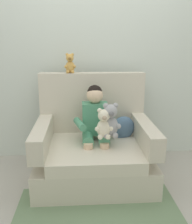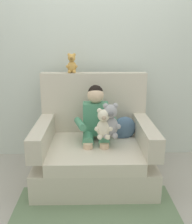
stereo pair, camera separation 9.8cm
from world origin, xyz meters
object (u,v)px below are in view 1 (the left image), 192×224
at_px(plush_cream, 104,124).
at_px(throw_pillow, 123,128).
at_px(armchair, 94,148).
at_px(seated_child, 95,122).
at_px(plush_grey, 110,121).
at_px(plush_honey_on_backrest, 70,64).

relative_size(plush_cream, throw_pillow, 1.14).
distance_m(armchair, plush_cream, 0.38).
height_order(armchair, seated_child, armchair).
height_order(armchair, plush_cream, armchair).
bearing_deg(plush_grey, plush_cream, -150.95).
relative_size(plush_grey, throw_pillow, 1.31).
xyz_separation_m(plush_cream, throw_pillow, (0.24, 0.29, -0.15)).
height_order(plush_cream, plush_honey_on_backrest, plush_honey_on_backrest).
relative_size(seated_child, plush_honey_on_backrest, 3.86).
distance_m(plush_grey, plush_honey_on_backrest, 0.80).
relative_size(seated_child, plush_cream, 2.77).
height_order(seated_child, plush_grey, seated_child).
height_order(seated_child, plush_cream, seated_child).
xyz_separation_m(armchair, plush_grey, (0.15, -0.15, 0.34)).
xyz_separation_m(armchair, throw_pillow, (0.33, 0.11, 0.18)).
distance_m(armchair, plush_honey_on_backrest, 0.94).
distance_m(plush_cream, throw_pillow, 0.41).
bearing_deg(throw_pillow, plush_cream, -129.22).
xyz_separation_m(seated_child, plush_cream, (0.07, -0.20, 0.04)).
relative_size(seated_child, plush_grey, 2.43).
height_order(armchair, plush_grey, armchair).
distance_m(plush_grey, throw_pillow, 0.36).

